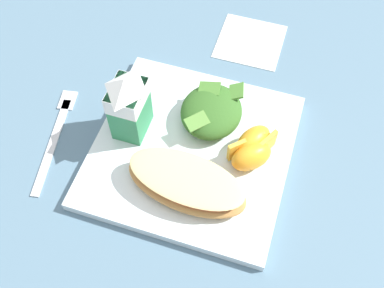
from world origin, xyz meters
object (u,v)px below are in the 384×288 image
Objects in this scene: orange_wedge_middle at (254,142)px; metal_fork at (57,131)px; milk_carton at (129,103)px; orange_wedge_front at (251,154)px; green_salad_pile at (211,111)px; paper_napkin at (250,41)px; white_plate at (192,151)px; cheesy_pizza_bread at (186,183)px.

orange_wedge_middle is 0.37× the size of metal_fork.
milk_carton reaches higher than orange_wedge_front.
paper_napkin is (0.19, -0.02, -0.03)m from green_salad_pile.
orange_wedge_middle is (0.02, 0.00, 0.00)m from orange_wedge_front.
milk_carton is at bearing 95.15° from orange_wedge_middle.
cheesy_pizza_bread reaches higher than white_plate.
white_plate is 2.55× the size of paper_napkin.
cheesy_pizza_bread is at bearing -99.96° from metal_fork.
cheesy_pizza_bread is 0.23m from metal_fork.
green_salad_pile is at bearing 54.12° from orange_wedge_front.
green_salad_pile is 0.09m from orange_wedge_front.
cheesy_pizza_bread is 0.10m from orange_wedge_front.
green_salad_pile is 0.98× the size of milk_carton.
cheesy_pizza_bread is at bearing 134.01° from orange_wedge_front.
green_salad_pile reaches higher than metal_fork.
milk_carton is at bearing 88.87° from orange_wedge_front.
metal_fork is (-0.03, 0.11, -0.07)m from milk_carton.
orange_wedge_front reaches higher than white_plate.
green_salad_pile reaches higher than orange_wedge_front.
green_salad_pile is at bearing -11.66° from white_plate.
orange_wedge_front reaches higher than metal_fork.
green_salad_pile is 0.57× the size of metal_fork.
orange_wedge_front is 0.02m from orange_wedge_middle.
metal_fork is (-0.08, 0.22, -0.03)m from green_salad_pile.
white_plate is at bearing -82.64° from metal_fork.
metal_fork is at bearing 80.04° from cheesy_pizza_bread.
milk_carton is 0.18m from orange_wedge_middle.
white_plate is 0.25m from paper_napkin.
orange_wedge_middle reaches higher than cheesy_pizza_bread.
orange_wedge_front is at bearing -125.88° from green_salad_pile.
cheesy_pizza_bread is 1.65× the size of green_salad_pile.
orange_wedge_middle is (0.02, -0.08, 0.03)m from white_plate.
orange_wedge_front is at bearing -87.40° from white_plate.
metal_fork is (0.04, 0.22, -0.03)m from cheesy_pizza_bread.
metal_fork is at bearing 106.84° from milk_carton.
milk_carton reaches higher than orange_wedge_middle.
metal_fork is (-0.03, 0.29, -0.03)m from orange_wedge_front.
cheesy_pizza_bread is 0.11m from orange_wedge_middle.
milk_carton is (0.07, 0.11, 0.04)m from cheesy_pizza_bread.
green_salad_pile is at bearing -69.13° from metal_fork.
milk_carton reaches higher than white_plate.
orange_wedge_middle reaches higher than white_plate.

